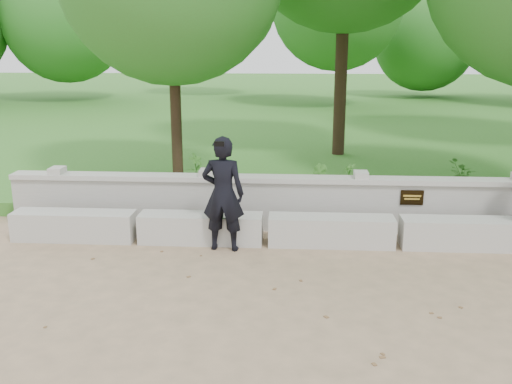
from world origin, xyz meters
TOP-DOWN VIEW (x-y plane):
  - ground at (0.00, 0.00)m, footprint 80.00×80.00m
  - lawn at (0.00, 14.00)m, footprint 40.00×22.00m
  - concrete_bench at (0.00, 1.90)m, footprint 11.90×0.45m
  - parapet_wall at (0.00, 2.60)m, footprint 12.50×0.35m
  - man_main at (-2.61, 1.61)m, footprint 0.65×0.59m
  - shrub_a at (-3.57, 4.85)m, footprint 0.36×0.36m
  - shrub_b at (-1.11, 3.74)m, footprint 0.39×0.42m
  - shrub_c at (1.66, 4.50)m, footprint 0.69×0.68m
  - shrub_d at (-0.53, 4.21)m, footprint 0.34×0.37m

SIDE VIEW (x-z plane):
  - ground at x=0.00m, z-range 0.00..0.00m
  - lawn at x=0.00m, z-range 0.00..0.25m
  - concrete_bench at x=0.00m, z-range 0.00..0.45m
  - parapet_wall at x=0.00m, z-range 0.01..0.91m
  - shrub_d at x=-0.53m, z-range 0.25..0.79m
  - shrub_a at x=-3.57m, z-range 0.25..0.83m
  - shrub_c at x=1.66m, z-range 0.25..0.83m
  - shrub_b at x=-1.11m, z-range 0.25..0.86m
  - man_main at x=-2.61m, z-range 0.00..1.72m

